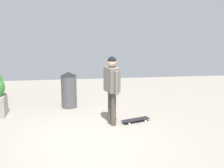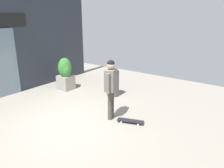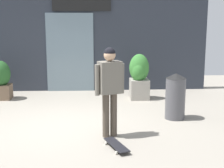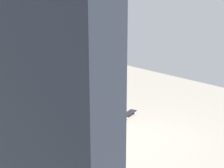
{
  "view_description": "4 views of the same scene",
  "coord_description": "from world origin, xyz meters",
  "px_view_note": "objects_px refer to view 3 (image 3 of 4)",
  "views": [
    {
      "loc": [
        -6.88,
        0.06,
        2.98
      ],
      "look_at": [
        0.95,
        -0.82,
        1.02
      ],
      "focal_mm": 53.5,
      "sensor_mm": 36.0,
      "label": 1
    },
    {
      "loc": [
        -3.67,
        -4.31,
        2.85
      ],
      "look_at": [
        0.95,
        -0.82,
        1.02
      ],
      "focal_mm": 35.15,
      "sensor_mm": 36.0,
      "label": 2
    },
    {
      "loc": [
        0.61,
        -6.79,
        2.19
      ],
      "look_at": [
        0.95,
        -0.82,
        1.02
      ],
      "focal_mm": 52.45,
      "sensor_mm": 36.0,
      "label": 3
    },
    {
      "loc": [
        -5.46,
        4.6,
        3.28
      ],
      "look_at": [
        0.95,
        -0.82,
        1.02
      ],
      "focal_mm": 54.85,
      "sensor_mm": 36.0,
      "label": 4
    }
  ],
  "objects_px": {
    "skateboard": "(116,145)",
    "trash_bin": "(175,96)",
    "skateboarder": "(110,83)",
    "planter_box_right": "(139,76)"
  },
  "relations": [
    {
      "from": "skateboarder",
      "to": "skateboard",
      "type": "relative_size",
      "value": 2.25
    },
    {
      "from": "planter_box_right",
      "to": "trash_bin",
      "type": "height_order",
      "value": "planter_box_right"
    },
    {
      "from": "skateboard",
      "to": "trash_bin",
      "type": "bearing_deg",
      "value": 119.79
    },
    {
      "from": "skateboarder",
      "to": "planter_box_right",
      "type": "distance_m",
      "value": 3.17
    },
    {
      "from": "planter_box_right",
      "to": "trash_bin",
      "type": "distance_m",
      "value": 2.01
    },
    {
      "from": "skateboarder",
      "to": "trash_bin",
      "type": "distance_m",
      "value": 1.94
    },
    {
      "from": "skateboard",
      "to": "trash_bin",
      "type": "distance_m",
      "value": 2.26
    },
    {
      "from": "planter_box_right",
      "to": "trash_bin",
      "type": "bearing_deg",
      "value": -73.88
    },
    {
      "from": "skateboard",
      "to": "trash_bin",
      "type": "relative_size",
      "value": 0.73
    },
    {
      "from": "skateboarder",
      "to": "skateboard",
      "type": "distance_m",
      "value": 1.16
    }
  ]
}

